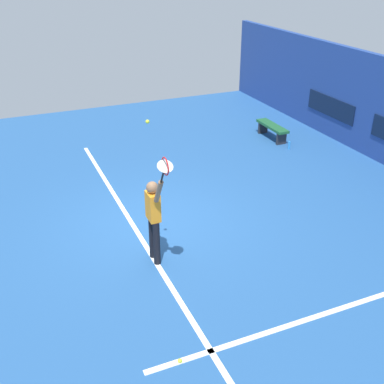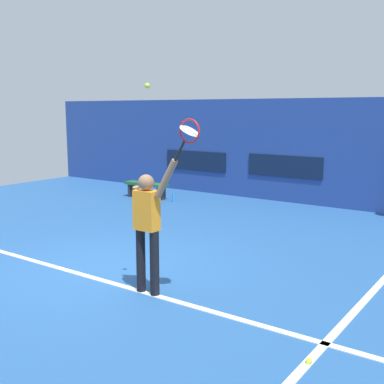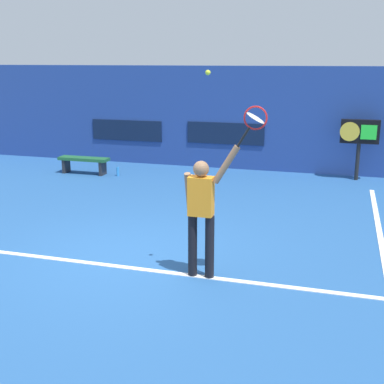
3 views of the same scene
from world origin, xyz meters
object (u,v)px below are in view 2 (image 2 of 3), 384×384
at_px(tennis_racket, 188,133).
at_px(tennis_ball, 147,86).
at_px(tennis_player, 147,224).
at_px(court_bench, 146,187).
at_px(water_bottle, 173,197).
at_px(spare_ball, 309,361).

relative_size(tennis_racket, tennis_ball, 8.92).
height_order(tennis_player, tennis_ball, tennis_ball).
distance_m(tennis_player, court_bench, 7.47).
xyz_separation_m(tennis_ball, court_bench, (-4.96, 5.70, -2.52)).
xyz_separation_m(court_bench, water_bottle, (0.99, 0.00, -0.22)).
height_order(tennis_player, tennis_racket, tennis_racket).
relative_size(tennis_player, tennis_ball, 28.41).
bearing_deg(tennis_player, water_bottle, 124.55).
relative_size(tennis_player, water_bottle, 8.05).
distance_m(tennis_player, tennis_ball, 1.85).
bearing_deg(court_bench, spare_ball, -39.58).
distance_m(court_bench, water_bottle, 1.01).
relative_size(tennis_racket, spare_ball, 8.92).
bearing_deg(tennis_ball, court_bench, 131.04).
height_order(tennis_racket, court_bench, tennis_racket).
bearing_deg(tennis_player, court_bench, 130.85).
height_order(court_bench, spare_ball, court_bench).
bearing_deg(tennis_player, tennis_racket, -0.35).
bearing_deg(water_bottle, court_bench, -180.00).
height_order(water_bottle, spare_ball, water_bottle).
bearing_deg(court_bench, water_bottle, 0.00).
xyz_separation_m(water_bottle, spare_ball, (6.45, -6.15, -0.09)).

